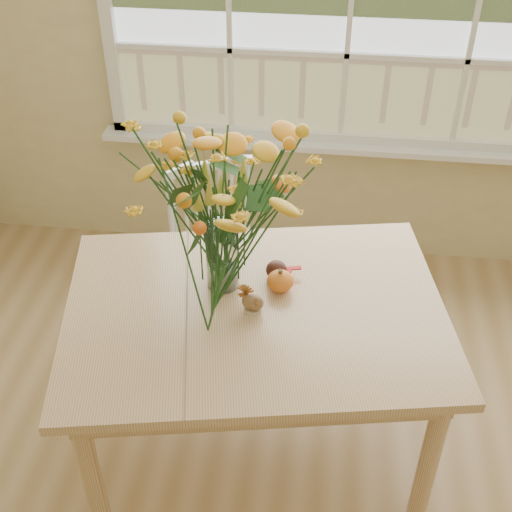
# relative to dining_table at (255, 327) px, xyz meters

# --- Properties ---
(wall_back) EXTENTS (4.00, 0.02, 2.70)m
(wall_back) POSITION_rel_dining_table_xyz_m (0.27, 1.35, 0.72)
(wall_back) COLOR #CFB984
(wall_back) RESTS_ON floor
(dining_table) EXTENTS (1.51, 1.20, 0.72)m
(dining_table) POSITION_rel_dining_table_xyz_m (0.00, 0.00, 0.00)
(dining_table) COLOR tan
(dining_table) RESTS_ON floor
(windsor_chair) EXTENTS (0.53, 0.52, 0.86)m
(windsor_chair) POSITION_rel_dining_table_xyz_m (-0.26, 0.66, -0.15)
(windsor_chair) COLOR white
(windsor_chair) RESTS_ON floor
(flower_vase) EXTENTS (0.55, 0.55, 0.66)m
(flower_vase) POSITION_rel_dining_table_xyz_m (-0.13, 0.12, 0.49)
(flower_vase) COLOR white
(flower_vase) RESTS_ON dining_table
(pumpkin) EXTENTS (0.10, 0.10, 0.08)m
(pumpkin) POSITION_rel_dining_table_xyz_m (0.08, 0.11, 0.13)
(pumpkin) COLOR #C86417
(pumpkin) RESTS_ON dining_table
(turkey_figurine) EXTENTS (0.09, 0.07, 0.10)m
(turkey_figurine) POSITION_rel_dining_table_xyz_m (-0.01, -0.01, 0.13)
(turkey_figurine) COLOR #CCB78C
(turkey_figurine) RESTS_ON dining_table
(dark_gourd) EXTENTS (0.13, 0.12, 0.07)m
(dark_gourd) POSITION_rel_dining_table_xyz_m (0.06, 0.17, 0.13)
(dark_gourd) COLOR #38160F
(dark_gourd) RESTS_ON dining_table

